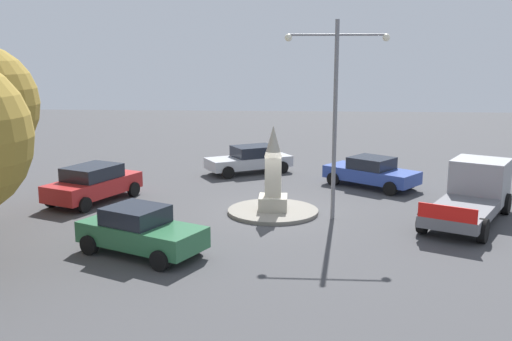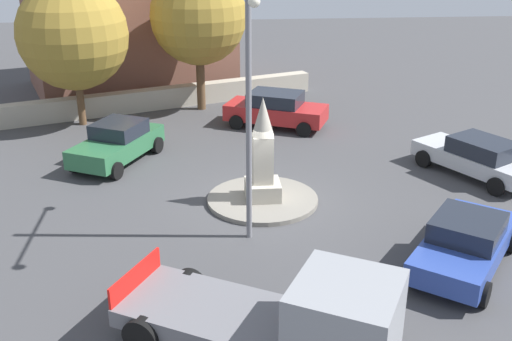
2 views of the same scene
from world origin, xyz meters
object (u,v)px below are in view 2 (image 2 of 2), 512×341
at_px(car_blue_waiting, 465,242).
at_px(streetlamp, 249,83).
at_px(car_green_parked_left, 117,142).
at_px(tree_mid_cluster, 73,35).
at_px(car_red_near_island, 276,109).
at_px(tree_near_wall, 198,17).
at_px(monument, 263,157).
at_px(truck_grey_parked_right, 295,320).
at_px(car_silver_approaching, 477,157).

bearing_deg(car_blue_waiting, streetlamp, 68.80).
relative_size(car_green_parked_left, tree_mid_cluster, 0.70).
relative_size(car_red_near_island, tree_near_wall, 0.71).
distance_m(monument, car_green_parked_left, 6.58).
bearing_deg(tree_near_wall, car_green_parked_left, 154.92).
bearing_deg(car_red_near_island, streetlamp, 169.00).
bearing_deg(truck_grey_parked_right, monument, -0.73).
relative_size(car_blue_waiting, car_red_near_island, 0.96).
bearing_deg(tree_near_wall, car_blue_waiting, -155.87).
height_order(streetlamp, tree_mid_cluster, streetlamp).
xyz_separation_m(truck_grey_parked_right, tree_near_wall, (18.62, 1.85, 3.42)).
distance_m(truck_grey_parked_right, tree_near_wall, 19.02).
relative_size(monument, truck_grey_parked_right, 0.55).
bearing_deg(truck_grey_parked_right, car_blue_waiting, -56.51).
bearing_deg(car_silver_approaching, tree_near_wall, 46.36).
bearing_deg(monument, car_blue_waiting, -132.38).
bearing_deg(car_silver_approaching, truck_grey_parked_right, 139.49).
xyz_separation_m(car_blue_waiting, tree_mid_cluster, (13.34, 12.23, 3.28)).
bearing_deg(car_red_near_island, monument, 170.18).
height_order(car_blue_waiting, truck_grey_parked_right, truck_grey_parked_right).
bearing_deg(truck_grey_parked_right, car_green_parked_left, 23.05).
height_order(car_silver_approaching, car_red_near_island, car_red_near_island).
bearing_deg(tree_near_wall, tree_mid_cluster, 110.17).
height_order(car_silver_approaching, tree_near_wall, tree_near_wall).
bearing_deg(car_silver_approaching, streetlamp, 114.39).
xyz_separation_m(car_red_near_island, truck_grey_parked_right, (-15.56, 1.44, 0.21)).
relative_size(car_green_parked_left, car_red_near_island, 0.94).
bearing_deg(car_green_parked_left, car_silver_approaching, -101.10).
bearing_deg(tree_mid_cluster, tree_near_wall, -69.83).
distance_m(car_green_parked_left, car_blue_waiting, 13.17).
height_order(monument, truck_grey_parked_right, monument).
bearing_deg(tree_near_wall, truck_grey_parked_right, -174.31).
distance_m(truck_grey_parked_right, tree_mid_cluster, 18.40).
bearing_deg(streetlamp, car_silver_approaching, -65.61).
relative_size(car_silver_approaching, car_blue_waiting, 1.03).
xyz_separation_m(car_green_parked_left, car_red_near_island, (3.73, -6.48, 0.04)).
xyz_separation_m(car_red_near_island, tree_mid_cluster, (1.09, 8.67, 3.20)).
bearing_deg(monument, truck_grey_parked_right, 179.27).
xyz_separation_m(car_red_near_island, tree_near_wall, (3.07, 3.30, 3.63)).
bearing_deg(car_green_parked_left, tree_near_wall, -25.08).
bearing_deg(car_silver_approaching, tree_mid_cluster, 64.11).
relative_size(car_red_near_island, truck_grey_parked_right, 0.77).
bearing_deg(monument, tree_near_wall, 10.22).
bearing_deg(car_silver_approaching, car_green_parked_left, 78.90).
relative_size(car_green_parked_left, truck_grey_parked_right, 0.73).
bearing_deg(tree_mid_cluster, monument, -140.41).
height_order(car_blue_waiting, tree_mid_cluster, tree_mid_cluster).
height_order(car_silver_approaching, car_blue_waiting, car_blue_waiting).
xyz_separation_m(monument, car_silver_approaching, (1.50, -7.84, -0.81)).
height_order(car_silver_approaching, tree_mid_cluster, tree_mid_cluster).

